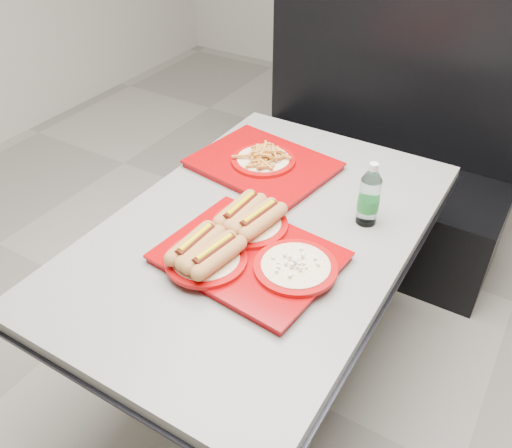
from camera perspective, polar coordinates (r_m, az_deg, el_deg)
The scene contains 6 objects.
ground at distance 2.26m, azimuth 0.37°, elevation -15.55°, with size 6.00×6.00×0.00m, color gray.
diner_table at distance 1.83m, azimuth 0.44°, elevation -4.43°, with size 0.92×1.42×0.75m.
booth_bench at distance 2.76m, azimuth 12.24°, elevation 5.82°, with size 1.30×0.57×1.35m.
tray_near at distance 1.59m, azimuth -1.20°, elevation -2.47°, with size 0.53×0.45×0.11m.
tray_far at distance 2.01m, azimuth 0.77°, elevation 6.58°, with size 0.54×0.45×0.10m.
water_bottle at distance 1.73m, azimuth 11.82°, elevation 2.74°, with size 0.07×0.07×0.22m.
Camera 1 is at (0.70, -1.18, 1.80)m, focal length 38.00 mm.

